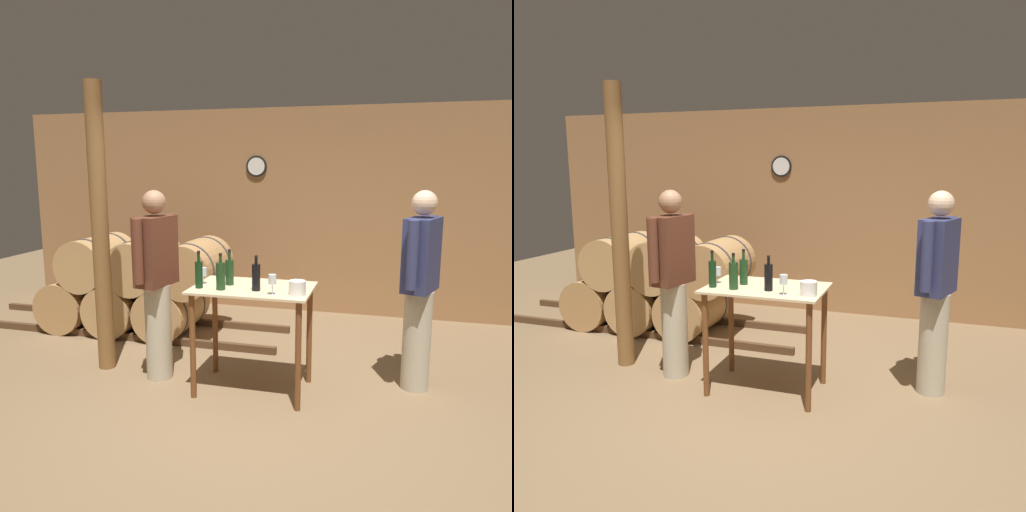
% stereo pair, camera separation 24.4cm
% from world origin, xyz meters
% --- Properties ---
extents(ground_plane, '(14.00, 14.00, 0.00)m').
position_xyz_m(ground_plane, '(0.00, 0.00, 0.00)').
color(ground_plane, brown).
extents(back_wall, '(8.40, 0.08, 2.70)m').
position_xyz_m(back_wall, '(-0.00, 2.98, 1.35)').
color(back_wall, '#996B42').
rests_on(back_wall, ground_plane).
extents(barrel_rack, '(3.93, 0.89, 1.14)m').
position_xyz_m(barrel_rack, '(-1.89, 1.61, 0.55)').
color(barrel_rack, '#4C331E').
rests_on(barrel_rack, ground_plane).
extents(tasting_table, '(1.02, 0.68, 0.93)m').
position_xyz_m(tasting_table, '(-0.10, 0.40, 0.73)').
color(tasting_table, beige).
rests_on(tasting_table, ground_plane).
extents(wooden_post, '(0.16, 0.16, 2.70)m').
position_xyz_m(wooden_post, '(-1.61, 0.52, 1.35)').
color(wooden_post, brown).
rests_on(wooden_post, ground_plane).
extents(wine_bottle_far_left, '(0.06, 0.06, 0.32)m').
position_xyz_m(wine_bottle_far_left, '(-0.53, 0.25, 1.05)').
color(wine_bottle_far_left, black).
rests_on(wine_bottle_far_left, tasting_table).
extents(wine_bottle_left, '(0.08, 0.08, 0.31)m').
position_xyz_m(wine_bottle_left, '(-0.33, 0.24, 1.05)').
color(wine_bottle_left, '#193819').
rests_on(wine_bottle_left, tasting_table).
extents(wine_bottle_center, '(0.07, 0.07, 0.31)m').
position_xyz_m(wine_bottle_center, '(-0.32, 0.43, 1.05)').
color(wine_bottle_center, '#193819').
rests_on(wine_bottle_center, tasting_table).
extents(wine_bottle_right, '(0.07, 0.07, 0.29)m').
position_xyz_m(wine_bottle_right, '(-0.04, 0.29, 1.05)').
color(wine_bottle_right, black).
rests_on(wine_bottle_right, tasting_table).
extents(wine_glass_near_left, '(0.07, 0.07, 0.15)m').
position_xyz_m(wine_glass_near_left, '(-0.55, 0.39, 1.03)').
color(wine_glass_near_left, silver).
rests_on(wine_glass_near_left, tasting_table).
extents(wine_glass_near_center, '(0.06, 0.06, 0.17)m').
position_xyz_m(wine_glass_near_center, '(0.12, 0.18, 1.05)').
color(wine_glass_near_center, silver).
rests_on(wine_glass_near_center, tasting_table).
extents(ice_bucket, '(0.14, 0.14, 0.12)m').
position_xyz_m(ice_bucket, '(0.32, 0.23, 0.99)').
color(ice_bucket, white).
rests_on(ice_bucket, tasting_table).
extents(person_host, '(0.29, 0.58, 1.74)m').
position_xyz_m(person_host, '(-1.01, 0.43, 0.92)').
color(person_host, '#B7AD93').
rests_on(person_host, ground_plane).
extents(person_visitor_with_scarf, '(0.34, 0.56, 1.75)m').
position_xyz_m(person_visitor_with_scarf, '(1.28, 0.80, 0.93)').
color(person_visitor_with_scarf, '#B7AD93').
rests_on(person_visitor_with_scarf, ground_plane).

